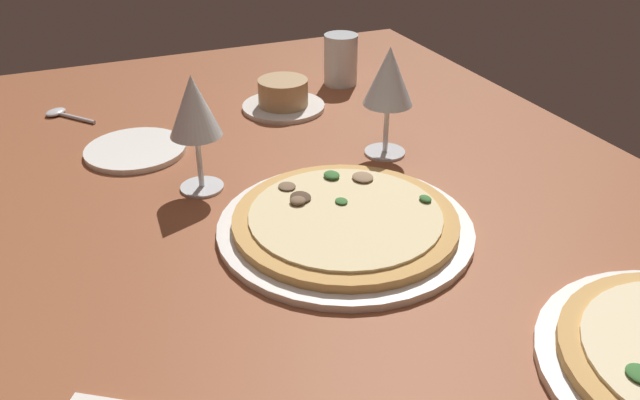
{
  "coord_description": "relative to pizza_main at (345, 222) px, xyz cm",
  "views": [
    {
      "loc": [
        70.0,
        -26.38,
        48.8
      ],
      "look_at": [
        3.69,
        1.92,
        7.0
      ],
      "focal_mm": 36.1,
      "sensor_mm": 36.0,
      "label": 1
    }
  ],
  "objects": [
    {
      "name": "side_plate",
      "position": [
        -33.86,
        -20.96,
        -0.74
      ],
      "size": [
        15.91,
        15.91,
        0.9
      ],
      "primitive_type": "cylinder",
      "color": "white",
      "rests_on": "dining_table"
    },
    {
      "name": "dining_table",
      "position": [
        -7.32,
        -3.85,
        -3.19
      ],
      "size": [
        150.0,
        110.0,
        4.0
      ],
      "primitive_type": "cube",
      "color": "brown",
      "rests_on": "ground"
    },
    {
      "name": "pizza_main",
      "position": [
        0.0,
        0.0,
        0.0
      ],
      "size": [
        32.75,
        32.75,
        3.35
      ],
      "color": "white",
      "rests_on": "dining_table"
    },
    {
      "name": "spoon",
      "position": [
        -54.31,
        -30.79,
        -0.73
      ],
      "size": [
        9.83,
        8.65,
        1.0
      ],
      "color": "silver",
      "rests_on": "dining_table"
    },
    {
      "name": "wine_glass_near",
      "position": [
        -18.01,
        15.42,
        11.15
      ],
      "size": [
        7.62,
        7.62,
        17.25
      ],
      "color": "silver",
      "rests_on": "dining_table"
    },
    {
      "name": "wine_glass_far",
      "position": [
        -18.13,
        -14.14,
        10.97
      ],
      "size": [
        7.22,
        7.22,
        16.94
      ],
      "color": "silver",
      "rests_on": "dining_table"
    },
    {
      "name": "water_glass",
      "position": [
        -50.04,
        22.36,
        3.12
      ],
      "size": [
        6.7,
        6.7,
        9.94
      ],
      "color": "silver",
      "rests_on": "dining_table"
    },
    {
      "name": "ramekin_on_saucer",
      "position": [
        -41.9,
        7.1,
        1.12
      ],
      "size": [
        15.15,
        15.15,
        5.58
      ],
      "color": "silver",
      "rests_on": "dining_table"
    }
  ]
}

